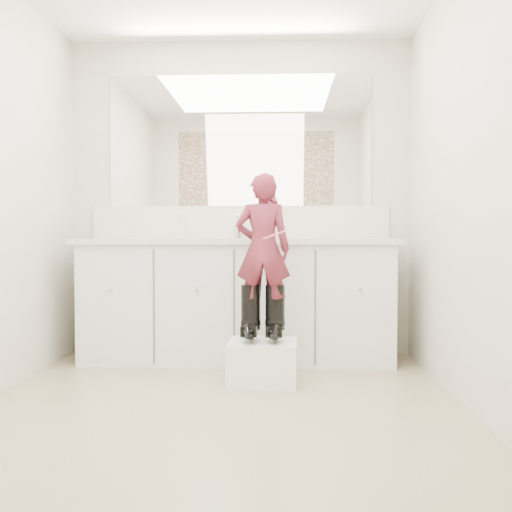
{
  "coord_description": "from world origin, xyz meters",
  "views": [
    {
      "loc": [
        0.31,
        -2.9,
        0.91
      ],
      "look_at": [
        0.16,
        0.71,
        0.78
      ],
      "focal_mm": 40.0,
      "sensor_mm": 36.0,
      "label": 1
    }
  ],
  "objects": [
    {
      "name": "floor",
      "position": [
        0.0,
        0.0,
        0.0
      ],
      "size": [
        3.0,
        3.0,
        0.0
      ],
      "primitive_type": "plane",
      "color": "#827455",
      "rests_on": "ground"
    },
    {
      "name": "wall_back",
      "position": [
        0.0,
        1.5,
        1.2
      ],
      "size": [
        2.6,
        0.0,
        2.6
      ],
      "primitive_type": "plane",
      "rotation": [
        1.57,
        0.0,
        0.0
      ],
      "color": "beige",
      "rests_on": "floor"
    },
    {
      "name": "wall_front",
      "position": [
        0.0,
        -1.5,
        1.2
      ],
      "size": [
        2.6,
        0.0,
        2.6
      ],
      "primitive_type": "plane",
      "rotation": [
        -1.57,
        0.0,
        0.0
      ],
      "color": "beige",
      "rests_on": "floor"
    },
    {
      "name": "wall_right",
      "position": [
        1.3,
        0.0,
        1.2
      ],
      "size": [
        0.0,
        3.0,
        3.0
      ],
      "primitive_type": "plane",
      "rotation": [
        1.57,
        0.0,
        -1.57
      ],
      "color": "beige",
      "rests_on": "floor"
    },
    {
      "name": "vanity_cabinet",
      "position": [
        0.0,
        1.23,
        0.42
      ],
      "size": [
        2.2,
        0.55,
        0.85
      ],
      "primitive_type": "cube",
      "color": "silver",
      "rests_on": "floor"
    },
    {
      "name": "countertop",
      "position": [
        0.0,
        1.21,
        0.87
      ],
      "size": [
        2.28,
        0.58,
        0.04
      ],
      "primitive_type": "cube",
      "color": "beige",
      "rests_on": "vanity_cabinet"
    },
    {
      "name": "backsplash",
      "position": [
        0.0,
        1.49,
        1.02
      ],
      "size": [
        2.28,
        0.03,
        0.25
      ],
      "primitive_type": "cube",
      "color": "beige",
      "rests_on": "countertop"
    },
    {
      "name": "mirror",
      "position": [
        0.0,
        1.49,
        1.64
      ],
      "size": [
        2.0,
        0.02,
        1.0
      ],
      "primitive_type": "cube",
      "color": "white",
      "rests_on": "wall_back"
    },
    {
      "name": "faucet",
      "position": [
        0.0,
        1.38,
        0.94
      ],
      "size": [
        0.08,
        0.08,
        0.1
      ],
      "primitive_type": "cylinder",
      "color": "silver",
      "rests_on": "countertop"
    },
    {
      "name": "cup",
      "position": [
        0.31,
        1.24,
        0.94
      ],
      "size": [
        0.14,
        0.14,
        0.1
      ],
      "primitive_type": "imported",
      "rotation": [
        0.0,
        0.0,
        -0.35
      ],
      "color": "#BFAE98",
      "rests_on": "countertop"
    },
    {
      "name": "soap_bottle",
      "position": [
        -0.41,
        1.24,
        0.98
      ],
      "size": [
        0.11,
        0.11,
        0.19
      ],
      "primitive_type": "imported",
      "rotation": [
        0.0,
        0.0,
        -0.42
      ],
      "color": "beige",
      "rests_on": "countertop"
    },
    {
      "name": "step_stool",
      "position": [
        0.21,
        0.57,
        0.13
      ],
      "size": [
        0.43,
        0.36,
        0.26
      ],
      "primitive_type": "cube",
      "rotation": [
        0.0,
        0.0,
        -0.04
      ],
      "color": "white",
      "rests_on": "floor"
    },
    {
      "name": "boot_left",
      "position": [
        0.13,
        0.59,
        0.44
      ],
      "size": [
        0.14,
        0.24,
        0.34
      ],
      "primitive_type": null,
      "rotation": [
        0.0,
        0.0,
        -0.04
      ],
      "color": "black",
      "rests_on": "step_stool"
    },
    {
      "name": "boot_right",
      "position": [
        0.28,
        0.59,
        0.44
      ],
      "size": [
        0.14,
        0.24,
        0.34
      ],
      "primitive_type": null,
      "rotation": [
        0.0,
        0.0,
        -0.04
      ],
      "color": "black",
      "rests_on": "step_stool"
    },
    {
      "name": "toddler",
      "position": [
        0.21,
        0.59,
        0.83
      ],
      "size": [
        0.35,
        0.24,
        0.92
      ],
      "primitive_type": "imported",
      "rotation": [
        0.0,
        0.0,
        3.1
      ],
      "color": "#A33248",
      "rests_on": "step_stool"
    },
    {
      "name": "toothbrush",
      "position": [
        0.28,
        0.51,
        0.91
      ],
      "size": [
        0.14,
        0.02,
        0.06
      ],
      "primitive_type": "cylinder",
      "rotation": [
        0.0,
        1.22,
        -0.04
      ],
      "color": "#E55981",
      "rests_on": "toddler"
    }
  ]
}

